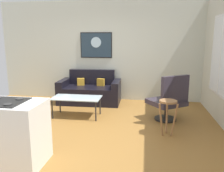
{
  "coord_description": "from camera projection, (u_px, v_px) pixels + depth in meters",
  "views": [
    {
      "loc": [
        1.07,
        -4.14,
        1.74
      ],
      "look_at": [
        0.32,
        0.9,
        0.7
      ],
      "focal_mm": 37.02,
      "sensor_mm": 36.0,
      "label": 1
    }
  ],
  "objects": [
    {
      "name": "bar_stool",
      "position": [
        168.0,
        109.0,
        4.17
      ],
      "size": [
        0.36,
        0.36,
        0.66
      ],
      "color": "#93663E",
      "rests_on": "ground"
    },
    {
      "name": "back_wall",
      "position": [
        109.0,
        51.0,
        6.58
      ],
      "size": [
        6.4,
        0.05,
        2.8
      ],
      "primitive_type": "cube",
      "color": "beige",
      "rests_on": "ground"
    },
    {
      "name": "window",
      "position": [
        221.0,
        55.0,
        4.73
      ],
      "size": [
        0.03,
        1.35,
        1.68
      ],
      "color": "silver"
    },
    {
      "name": "armchair",
      "position": [
        169.0,
        100.0,
        4.9
      ],
      "size": [
        0.92,
        0.92,
        1.01
      ],
      "color": "black",
      "rests_on": "ground"
    },
    {
      "name": "wall_painting",
      "position": [
        96.0,
        45.0,
        6.56
      ],
      "size": [
        0.91,
        0.03,
        0.72
      ],
      "color": "black"
    },
    {
      "name": "ground",
      "position": [
        89.0,
        131.0,
        4.52
      ],
      "size": [
        6.4,
        6.4,
        0.04
      ],
      "primitive_type": "cube",
      "color": "olive"
    },
    {
      "name": "couch",
      "position": [
        90.0,
        92.0,
        6.4
      ],
      "size": [
        1.68,
        0.91,
        0.88
      ],
      "color": "black",
      "rests_on": "ground"
    },
    {
      "name": "coffee_table",
      "position": [
        77.0,
        99.0,
        5.21
      ],
      "size": [
        1.09,
        0.56,
        0.45
      ],
      "color": "silver",
      "rests_on": "ground"
    }
  ]
}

